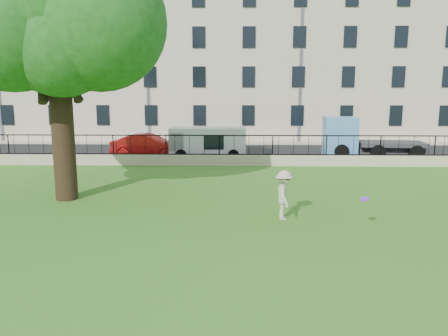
{
  "coord_description": "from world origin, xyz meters",
  "views": [
    {
      "loc": [
        0.86,
        -12.32,
        4.26
      ],
      "look_at": [
        0.48,
        3.5,
        1.39
      ],
      "focal_mm": 35.0,
      "sensor_mm": 36.0,
      "label": 1
    }
  ],
  "objects_px": {
    "man": "(284,195)",
    "frisbee": "(365,199)",
    "blue_truck": "(372,137)",
    "red_sedan": "(149,146)",
    "white_van": "(208,143)",
    "tree": "(52,8)"
  },
  "relations": [
    {
      "from": "blue_truck",
      "to": "white_van",
      "type": "bearing_deg",
      "value": -169.95
    },
    {
      "from": "tree",
      "to": "blue_truck",
      "type": "xyz_separation_m",
      "value": [
        15.39,
        11.15,
        -5.91
      ]
    },
    {
      "from": "red_sedan",
      "to": "white_van",
      "type": "xyz_separation_m",
      "value": [
        3.71,
        -0.15,
        0.22
      ]
    },
    {
      "from": "white_van",
      "to": "blue_truck",
      "type": "bearing_deg",
      "value": 4.54
    },
    {
      "from": "blue_truck",
      "to": "frisbee",
      "type": "bearing_deg",
      "value": -103.21
    },
    {
      "from": "tree",
      "to": "white_van",
      "type": "distance_m",
      "value": 12.91
    },
    {
      "from": "red_sedan",
      "to": "blue_truck",
      "type": "distance_m",
      "value": 14.08
    },
    {
      "from": "tree",
      "to": "red_sedan",
      "type": "bearing_deg",
      "value": 82.57
    },
    {
      "from": "man",
      "to": "blue_truck",
      "type": "xyz_separation_m",
      "value": [
        7.05,
        13.72,
        0.43
      ]
    },
    {
      "from": "frisbee",
      "to": "red_sedan",
      "type": "bearing_deg",
      "value": 122.75
    },
    {
      "from": "man",
      "to": "red_sedan",
      "type": "bearing_deg",
      "value": 27.01
    },
    {
      "from": "man",
      "to": "white_van",
      "type": "bearing_deg",
      "value": 12.96
    },
    {
      "from": "tree",
      "to": "man",
      "type": "bearing_deg",
      "value": -17.13
    },
    {
      "from": "man",
      "to": "frisbee",
      "type": "xyz_separation_m",
      "value": [
        2.2,
        -1.44,
        0.25
      ]
    },
    {
      "from": "red_sedan",
      "to": "blue_truck",
      "type": "xyz_separation_m",
      "value": [
        14.05,
        0.85,
        0.5
      ]
    },
    {
      "from": "man",
      "to": "frisbee",
      "type": "height_order",
      "value": "man"
    },
    {
      "from": "man",
      "to": "frisbee",
      "type": "distance_m",
      "value": 2.64
    },
    {
      "from": "frisbee",
      "to": "blue_truck",
      "type": "bearing_deg",
      "value": 72.26
    },
    {
      "from": "tree",
      "to": "red_sedan",
      "type": "relative_size",
      "value": 2.35
    },
    {
      "from": "tree",
      "to": "frisbee",
      "type": "height_order",
      "value": "tree"
    },
    {
      "from": "red_sedan",
      "to": "white_van",
      "type": "bearing_deg",
      "value": -85.53
    },
    {
      "from": "red_sedan",
      "to": "blue_truck",
      "type": "bearing_deg",
      "value": -79.8
    }
  ]
}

